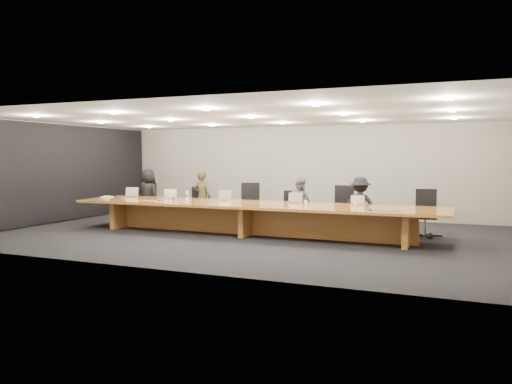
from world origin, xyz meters
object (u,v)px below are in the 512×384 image
person_d (360,205)px  laptop_b (170,194)px  laptop_e (358,200)px  mic_right (370,210)px  mic_center (242,204)px  chair_far_right (426,213)px  person_c (300,203)px  laptop_d (295,198)px  person_b (202,197)px  chair_mid_right (289,210)px  amber_mug (174,199)px  chair_far_left (146,202)px  laptop_a (130,192)px  paper_cup_far (356,205)px  chair_mid_left (249,204)px  laptop_c (223,195)px  paper_cup_near (306,202)px  conference_table (251,213)px  chair_right (341,208)px  av_box (104,200)px  chair_left (197,205)px  water_bottle (187,196)px  person_a (148,195)px  mic_left (160,201)px

person_d → laptop_b: 4.96m
laptop_e → mic_right: size_ratio=2.64×
laptop_e → mic_center: bearing=-169.8°
chair_far_right → person_c: (-3.06, 0.02, 0.10)m
laptop_d → mic_right: 2.12m
person_b → person_c: person_b is taller
chair_mid_right → amber_mug: bearing=-153.6°
chair_far_left → mic_center: chair_far_left is taller
laptop_a → paper_cup_far: bearing=-15.1°
laptop_a → person_c: bearing=-0.9°
mic_right → paper_cup_far: bearing=125.9°
chair_mid_left → mic_center: 1.86m
laptop_c → paper_cup_near: (2.21, -0.11, -0.09)m
conference_table → laptop_e: bearing=8.9°
chair_far_left → laptop_e: (6.32, -0.84, 0.31)m
mic_right → laptop_d: bearing=154.8°
chair_mid_left → laptop_e: bearing=-32.3°
person_b → mic_right: 5.17m
laptop_c → chair_right: bearing=23.6°
paper_cup_far → conference_table: bearing=-179.4°
mic_right → mic_center: bearing=179.4°
amber_mug → mic_center: bearing=-11.8°
chair_mid_right → mic_center: bearing=-106.7°
chair_mid_left → laptop_e: 3.20m
chair_far_right → av_box: size_ratio=5.43×
chair_left → chair_mid_left: chair_mid_left is taller
chair_far_right → chair_left: bearing=176.7°
water_bottle → amber_mug: water_bottle is taller
laptop_b → laptop_d: laptop_d is taller
chair_right → paper_cup_near: (-0.57, -1.10, 0.21)m
paper_cup_far → laptop_e: bearing=96.1°
laptop_b → amber_mug: (0.41, -0.46, -0.08)m
chair_mid_left → laptop_e: chair_mid_left is taller
laptop_b → av_box: 1.68m
laptop_d → av_box: bearing=-178.2°
chair_far_left → person_a: 0.23m
chair_right → water_bottle: chair_right is taller
chair_far_left → laptop_e: size_ratio=3.63×
chair_far_right → amber_mug: (-5.99, -1.27, 0.23)m
person_c → mic_right: person_c is taller
chair_mid_left → av_box: chair_mid_left is taller
person_b → person_c: 2.80m
chair_mid_right → laptop_c: 1.75m
laptop_a → paper_cup_far: laptop_a is taller
laptop_e → mic_left: size_ratio=2.65×
mic_center → chair_far_right: bearing=23.9°
laptop_b → mic_center: (2.52, -0.90, -0.11)m
person_c → laptop_e: bearing=162.9°
mic_center → av_box: bearing=-176.8°
laptop_e → amber_mug: bearing=176.2°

